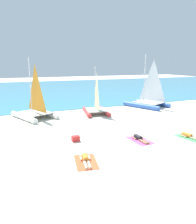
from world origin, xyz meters
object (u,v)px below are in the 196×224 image
object	(u,v)px
sunbather_middle	(139,138)
cooler_box	(76,139)
sailboat_red	(96,107)
sunbather_right	(189,136)
sailboat_blue	(148,99)
towel_middle	(140,140)
sunbather_left	(86,159)
towel_left	(86,162)
towel_right	(190,138)
sailboat_white	(35,109)

from	to	relation	value
sunbather_middle	cooler_box	size ratio (longest dim) A/B	3.13
sailboat_red	sunbather_right	world-z (taller)	sailboat_red
sailboat_blue	sailboat_red	distance (m)	7.03
sailboat_blue	sunbather_right	xyz separation A→B (m)	(-3.62, -10.09, -0.77)
towel_middle	sunbather_middle	size ratio (longest dim) A/B	1.21
sailboat_blue	sunbather_right	world-z (taller)	sailboat_blue
sunbather_middle	cooler_box	distance (m)	4.24
cooler_box	sailboat_blue	bearing A→B (deg)	35.30
sunbather_left	sailboat_blue	bearing A→B (deg)	54.14
sailboat_blue	sailboat_red	size ratio (longest dim) A/B	1.29
sailboat_blue	sunbather_left	world-z (taller)	sailboat_blue
sunbather_left	cooler_box	size ratio (longest dim) A/B	3.13
sunbather_left	sunbather_middle	bearing A→B (deg)	31.62
sunbather_right	cooler_box	bearing A→B (deg)	152.57
towel_middle	cooler_box	bearing A→B (deg)	159.95
towel_left	towel_middle	distance (m)	4.67
towel_left	sailboat_red	bearing A→B (deg)	65.71
sunbather_right	cooler_box	xyz separation A→B (m)	(-7.45, 2.26, 0.05)
towel_right	sailboat_blue	bearing A→B (deg)	70.46
towel_left	sunbather_middle	distance (m)	4.70
towel_middle	sunbather_right	distance (m)	3.54
sunbather_middle	sunbather_right	world-z (taller)	same
sailboat_white	sailboat_blue	bearing A→B (deg)	-21.75
towel_right	sunbather_middle	bearing A→B (deg)	165.00
cooler_box	towel_left	bearing A→B (deg)	-96.42
sunbather_left	sunbather_right	world-z (taller)	same
sailboat_red	cooler_box	world-z (taller)	sailboat_red
cooler_box	sailboat_white	bearing A→B (deg)	103.37
sailboat_red	towel_middle	bearing A→B (deg)	-80.78
sunbather_right	sailboat_white	bearing A→B (deg)	123.00
sailboat_white	sunbather_middle	distance (m)	10.56
sunbather_left	towel_middle	xyz separation A→B (m)	(4.35, 1.62, -0.13)
towel_left	cooler_box	size ratio (longest dim) A/B	3.80
sunbather_middle	sunbather_right	xyz separation A→B (m)	(3.45, -0.86, 0.00)
towel_middle	towel_left	bearing A→B (deg)	-158.86
sunbather_left	towel_middle	world-z (taller)	sunbather_left
towel_left	cooler_box	bearing A→B (deg)	83.58
sailboat_blue	towel_left	bearing A→B (deg)	-159.67
sailboat_red	towel_left	xyz separation A→B (m)	(-4.48, -9.92, -0.69)
towel_left	cooler_box	xyz separation A→B (m)	(0.35, 3.15, 0.17)
towel_right	sunbather_right	world-z (taller)	sunbather_right
sailboat_white	sunbather_left	bearing A→B (deg)	-105.86
sailboat_blue	towel_left	distance (m)	15.87
sailboat_blue	cooler_box	world-z (taller)	sailboat_blue
sailboat_blue	towel_middle	size ratio (longest dim) A/B	3.19
sunbather_middle	cooler_box	world-z (taller)	cooler_box
towel_middle	towel_right	size ratio (longest dim) A/B	1.00
sailboat_red	towel_middle	world-z (taller)	sailboat_red
sailboat_blue	towel_left	size ratio (longest dim) A/B	3.19
towel_left	sailboat_blue	bearing A→B (deg)	43.88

